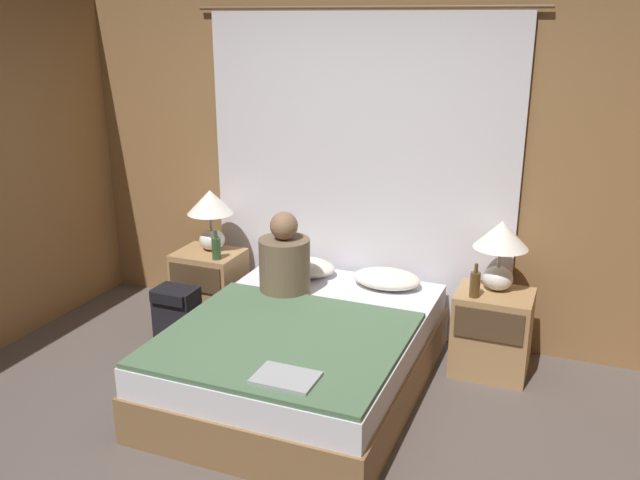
{
  "coord_description": "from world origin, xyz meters",
  "views": [
    {
      "loc": [
        1.55,
        -2.73,
        2.28
      ],
      "look_at": [
        0.0,
        1.11,
        0.92
      ],
      "focal_mm": 38.0,
      "sensor_mm": 36.0,
      "label": 1
    }
  ],
  "objects_px": {
    "bed": "(303,355)",
    "nightstand_right": "(492,332)",
    "pillow_right": "(387,279)",
    "laptop_on_bed": "(286,378)",
    "lamp_left": "(211,210)",
    "beer_bottle_on_left_stand": "(216,248)",
    "person_left_in_bed": "(284,261)",
    "beer_bottle_on_right_stand": "(475,284)",
    "backpack_on_floor": "(177,313)",
    "nightstand_left": "(210,286)",
    "lamp_right": "(501,244)",
    "pillow_left": "(303,267)"
  },
  "relations": [
    {
      "from": "person_left_in_bed",
      "to": "backpack_on_floor",
      "type": "height_order",
      "value": "person_left_in_bed"
    },
    {
      "from": "beer_bottle_on_right_stand",
      "to": "lamp_right",
      "type": "bearing_deg",
      "value": 56.95
    },
    {
      "from": "nightstand_left",
      "to": "beer_bottle_on_left_stand",
      "type": "distance_m",
      "value": 0.41
    },
    {
      "from": "nightstand_right",
      "to": "laptop_on_bed",
      "type": "xyz_separation_m",
      "value": [
        -0.86,
        -1.41,
        0.22
      ]
    },
    {
      "from": "nightstand_left",
      "to": "laptop_on_bed",
      "type": "xyz_separation_m",
      "value": [
        1.31,
        -1.41,
        0.22
      ]
    },
    {
      "from": "nightstand_right",
      "to": "backpack_on_floor",
      "type": "distance_m",
      "value": 2.22
    },
    {
      "from": "beer_bottle_on_right_stand",
      "to": "lamp_left",
      "type": "bearing_deg",
      "value": 174.93
    },
    {
      "from": "nightstand_left",
      "to": "lamp_left",
      "type": "height_order",
      "value": "lamp_left"
    },
    {
      "from": "nightstand_right",
      "to": "laptop_on_bed",
      "type": "height_order",
      "value": "nightstand_right"
    },
    {
      "from": "pillow_left",
      "to": "beer_bottle_on_left_stand",
      "type": "bearing_deg",
      "value": -162.5
    },
    {
      "from": "beer_bottle_on_left_stand",
      "to": "beer_bottle_on_right_stand",
      "type": "relative_size",
      "value": 1.0
    },
    {
      "from": "bed",
      "to": "person_left_in_bed",
      "type": "relative_size",
      "value": 3.31
    },
    {
      "from": "pillow_right",
      "to": "person_left_in_bed",
      "type": "bearing_deg",
      "value": -148.95
    },
    {
      "from": "bed",
      "to": "lamp_right",
      "type": "height_order",
      "value": "lamp_right"
    },
    {
      "from": "backpack_on_floor",
      "to": "beer_bottle_on_left_stand",
      "type": "bearing_deg",
      "value": 65.25
    },
    {
      "from": "pillow_right",
      "to": "beer_bottle_on_right_stand",
      "type": "relative_size",
      "value": 2.14
    },
    {
      "from": "person_left_in_bed",
      "to": "beer_bottle_on_left_stand",
      "type": "distance_m",
      "value": 0.67
    },
    {
      "from": "pillow_right",
      "to": "backpack_on_floor",
      "type": "bearing_deg",
      "value": -159.46
    },
    {
      "from": "lamp_left",
      "to": "lamp_right",
      "type": "height_order",
      "value": "same"
    },
    {
      "from": "pillow_right",
      "to": "backpack_on_floor",
      "type": "distance_m",
      "value": 1.54
    },
    {
      "from": "nightstand_right",
      "to": "person_left_in_bed",
      "type": "height_order",
      "value": "person_left_in_bed"
    },
    {
      "from": "bed",
      "to": "beer_bottle_on_right_stand",
      "type": "relative_size",
      "value": 8.52
    },
    {
      "from": "lamp_left",
      "to": "pillow_left",
      "type": "distance_m",
      "value": 0.84
    },
    {
      "from": "beer_bottle_on_left_stand",
      "to": "laptop_on_bed",
      "type": "relative_size",
      "value": 0.69
    },
    {
      "from": "nightstand_left",
      "to": "lamp_right",
      "type": "bearing_deg",
      "value": 1.86
    },
    {
      "from": "beer_bottle_on_right_stand",
      "to": "laptop_on_bed",
      "type": "relative_size",
      "value": 0.69
    },
    {
      "from": "bed",
      "to": "nightstand_right",
      "type": "xyz_separation_m",
      "value": [
        1.08,
        0.67,
        0.06
      ]
    },
    {
      "from": "beer_bottle_on_left_stand",
      "to": "person_left_in_bed",
      "type": "bearing_deg",
      "value": -15.55
    },
    {
      "from": "nightstand_right",
      "to": "person_left_in_bed",
      "type": "xyz_separation_m",
      "value": [
        -1.38,
        -0.29,
        0.41
      ]
    },
    {
      "from": "nightstand_right",
      "to": "pillow_left",
      "type": "xyz_separation_m",
      "value": [
        -1.4,
        0.08,
        0.24
      ]
    },
    {
      "from": "beer_bottle_on_left_stand",
      "to": "backpack_on_floor",
      "type": "height_order",
      "value": "beer_bottle_on_left_stand"
    },
    {
      "from": "beer_bottle_on_left_stand",
      "to": "laptop_on_bed",
      "type": "distance_m",
      "value": 1.75
    },
    {
      "from": "nightstand_right",
      "to": "pillow_right",
      "type": "xyz_separation_m",
      "value": [
        -0.76,
        0.08,
        0.24
      ]
    },
    {
      "from": "bed",
      "to": "lamp_left",
      "type": "relative_size",
      "value": 4.06
    },
    {
      "from": "lamp_left",
      "to": "lamp_right",
      "type": "distance_m",
      "value": 2.16
    },
    {
      "from": "nightstand_right",
      "to": "bed",
      "type": "bearing_deg",
      "value": -148.26
    },
    {
      "from": "nightstand_right",
      "to": "beer_bottle_on_right_stand",
      "type": "xyz_separation_m",
      "value": [
        -0.12,
        -0.11,
        0.37
      ]
    },
    {
      "from": "person_left_in_bed",
      "to": "beer_bottle_on_left_stand",
      "type": "bearing_deg",
      "value": 164.45
    },
    {
      "from": "backpack_on_floor",
      "to": "beer_bottle_on_right_stand",
      "type": "bearing_deg",
      "value": 9.25
    },
    {
      "from": "lamp_right",
      "to": "person_left_in_bed",
      "type": "bearing_deg",
      "value": -165.4
    },
    {
      "from": "nightstand_right",
      "to": "beer_bottle_on_left_stand",
      "type": "relative_size",
      "value": 2.53
    },
    {
      "from": "lamp_left",
      "to": "beer_bottle_on_left_stand",
      "type": "distance_m",
      "value": 0.33
    },
    {
      "from": "nightstand_right",
      "to": "pillow_left",
      "type": "distance_m",
      "value": 1.43
    },
    {
      "from": "lamp_right",
      "to": "laptop_on_bed",
      "type": "bearing_deg",
      "value": -120.16
    },
    {
      "from": "nightstand_right",
      "to": "beer_bottle_on_right_stand",
      "type": "distance_m",
      "value": 0.41
    },
    {
      "from": "pillow_right",
      "to": "nightstand_right",
      "type": "bearing_deg",
      "value": -6.27
    },
    {
      "from": "lamp_right",
      "to": "beer_bottle_on_left_stand",
      "type": "relative_size",
      "value": 2.1
    },
    {
      "from": "lamp_right",
      "to": "beer_bottle_on_right_stand",
      "type": "xyz_separation_m",
      "value": [
        -0.12,
        -0.18,
        -0.23
      ]
    },
    {
      "from": "person_left_in_bed",
      "to": "nightstand_right",
      "type": "bearing_deg",
      "value": 11.84
    },
    {
      "from": "pillow_right",
      "to": "laptop_on_bed",
      "type": "relative_size",
      "value": 1.47
    }
  ]
}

